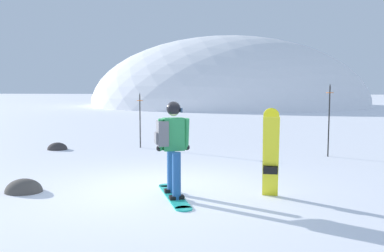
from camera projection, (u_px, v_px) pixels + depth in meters
The scene contains 8 objects.
ground_plane at pixel (159, 190), 7.56m from camera, with size 300.00×300.00×0.00m, color white.
ridge_peak_main at pixel (226, 106), 46.33m from camera, with size 31.63×28.47×15.96m.
snowboarder_main at pixel (172, 146), 6.97m from camera, with size 0.94×1.69×1.71m.
spare_snowboard at pixel (271, 153), 6.90m from camera, with size 0.28×0.49×1.60m.
piste_marker_near at pixel (140, 116), 12.91m from camera, with size 0.20×0.20×1.82m.
piste_marker_far at pixel (329, 115), 11.19m from camera, with size 0.20×0.20×2.09m.
rock_dark at pixel (24, 192), 7.40m from camera, with size 0.71×0.60×0.50m.
rock_mid at pixel (57, 150), 12.60m from camera, with size 0.65×0.55×0.46m.
Camera 1 is at (2.02, -7.16, 1.92)m, focal length 36.77 mm.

